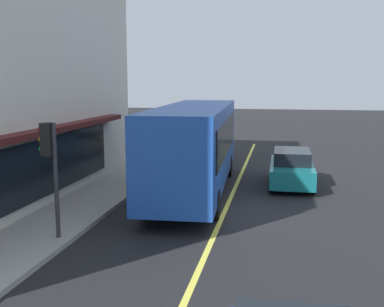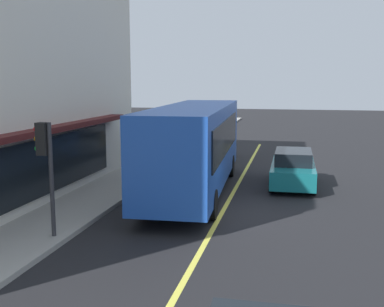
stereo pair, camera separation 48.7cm
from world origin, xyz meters
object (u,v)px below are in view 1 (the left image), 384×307
car_teal (292,168)px  pedestrian_mid_block (149,146)px  pedestrian_at_corner (141,144)px  car_silver (205,145)px  traffic_light (49,153)px  bus (195,144)px

car_teal → pedestrian_mid_block: (2.60, 7.13, 0.45)m
pedestrian_at_corner → pedestrian_mid_block: size_ratio=0.90×
car_silver → pedestrian_mid_block: 4.67m
traffic_light → car_silver: 15.46m
bus → pedestrian_mid_block: bus is taller
traffic_light → pedestrian_mid_block: 11.27m
bus → traffic_light: bus is taller
traffic_light → car_teal: size_ratio=0.74×
car_silver → pedestrian_mid_block: (-4.07, 2.24, 0.45)m
car_teal → car_silver: (6.66, 4.89, 0.00)m
car_teal → pedestrian_mid_block: bearing=70.0°
car_teal → car_silver: size_ratio=0.99×
traffic_light → pedestrian_at_corner: (12.40, 1.25, -1.47)m
pedestrian_at_corner → car_silver: bearing=-47.0°
car_teal → pedestrian_at_corner: size_ratio=2.79×
pedestrian_mid_block → car_silver: bearing=-28.8°
traffic_light → car_teal: 11.03m
bus → pedestrian_mid_block: bearing=34.9°
pedestrian_mid_block → pedestrian_at_corner: bearing=33.4°
car_silver → pedestrian_mid_block: size_ratio=2.53×
bus → car_teal: (2.10, -3.84, -1.24)m
pedestrian_at_corner → pedestrian_mid_block: 1.47m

